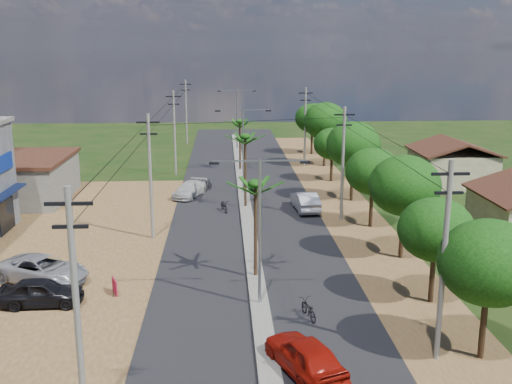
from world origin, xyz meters
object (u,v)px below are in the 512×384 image
car_red_near (305,356)px  car_parked_silver (42,270)px  roadside_sign (115,287)px  car_silver_mid (305,201)px  car_parked_dark (41,293)px  car_white_far (189,190)px  moto_rider_east (308,310)px

car_red_near → car_parked_silver: size_ratio=0.85×
car_red_near → roadside_sign: size_ratio=4.62×
car_silver_mid → roadside_sign: size_ratio=4.80×
car_parked_dark → roadside_sign: size_ratio=4.30×
car_red_near → car_white_far: car_red_near is taller
car_white_far → roadside_sign: car_white_far is taller
car_parked_silver → moto_rider_east: bearing=-86.2°
car_parked_silver → moto_rider_east: (14.89, -5.63, -0.29)m
moto_rider_east → roadside_sign: (-10.39, 3.67, -0.05)m
car_parked_silver → roadside_sign: car_parked_silver is taller
car_red_near → car_white_far: (-6.50, 31.07, -0.13)m
car_parked_dark → car_parked_silver: bearing=13.9°
car_parked_dark → moto_rider_east: size_ratio=2.38×
car_white_far → car_silver_mid: bearing=-6.9°
car_silver_mid → car_white_far: bearing=-32.5°
car_white_far → car_red_near: bearing=-57.1°
car_silver_mid → moto_rider_east: bearing=78.3°
car_white_far → car_parked_dark: (-6.60, -23.53, 0.07)m
car_red_near → roadside_sign: 13.02m
car_red_near → moto_rider_east: 5.30m
car_red_near → moto_rider_east: bearing=-121.7°
car_red_near → moto_rider_east: (0.89, 5.22, -0.32)m
car_red_near → car_parked_silver: 17.72m
car_silver_mid → car_parked_silver: (-17.50, -14.89, -0.03)m
car_red_near → roadside_sign: bearing=-65.1°
car_parked_silver → car_parked_dark: 3.44m
car_parked_silver → car_parked_dark: car_parked_silver is taller
car_parked_silver → moto_rider_east: size_ratio=3.01×
moto_rider_east → car_white_far: bearing=-87.6°
car_white_far → car_parked_silver: car_parked_silver is taller
car_red_near → car_silver_mid: (3.50, 25.74, 0.00)m
roadside_sign → car_parked_dark: bearing=179.5°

